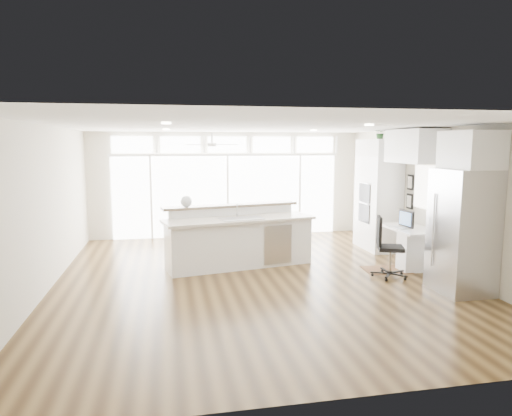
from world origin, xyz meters
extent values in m
cube|color=#3C2812|center=(0.00, 0.00, -0.01)|extent=(7.00, 8.00, 0.02)
cube|color=white|center=(0.00, 0.00, 2.70)|extent=(7.00, 8.00, 0.02)
cube|color=beige|center=(0.00, 4.00, 1.35)|extent=(7.00, 0.04, 2.70)
cube|color=beige|center=(0.00, -4.00, 1.35)|extent=(7.00, 0.04, 2.70)
cube|color=beige|center=(-3.50, 0.00, 1.35)|extent=(0.04, 8.00, 2.70)
cube|color=beige|center=(3.50, 0.00, 1.35)|extent=(0.04, 8.00, 2.70)
cube|color=white|center=(0.00, 3.94, 1.05)|extent=(5.80, 0.06, 2.08)
cube|color=white|center=(0.00, 3.94, 2.38)|extent=(5.90, 0.06, 0.40)
cube|color=white|center=(3.46, 0.30, 1.55)|extent=(0.04, 0.85, 0.85)
cube|color=white|center=(-0.50, 2.80, 2.48)|extent=(1.16, 1.16, 0.32)
cube|color=#F2EACE|center=(0.00, 0.20, 2.68)|extent=(3.40, 3.00, 0.02)
cube|color=white|center=(3.17, 1.80, 1.25)|extent=(0.64, 1.20, 2.50)
cube|color=white|center=(3.13, 0.30, 0.38)|extent=(0.72, 1.30, 0.76)
cube|color=white|center=(3.17, 0.30, 2.35)|extent=(0.64, 1.30, 0.64)
cube|color=silver|center=(3.11, -1.35, 1.00)|extent=(0.76, 0.90, 2.00)
cube|color=white|center=(3.17, -1.35, 2.30)|extent=(0.64, 0.90, 0.60)
cube|color=black|center=(3.46, 0.92, 1.40)|extent=(0.06, 0.22, 0.80)
cube|color=white|center=(-0.17, 0.90, 0.59)|extent=(3.11, 1.66, 1.17)
cube|color=#3D2213|center=(2.54, 0.05, 0.01)|extent=(0.89, 0.67, 0.01)
cube|color=black|center=(2.38, -0.39, 0.55)|extent=(0.71, 0.69, 1.10)
sphere|color=silver|center=(-1.18, 1.11, 1.29)|extent=(0.23, 0.23, 0.22)
cube|color=black|center=(3.05, 0.30, 0.94)|extent=(0.12, 0.45, 0.37)
cube|color=silver|center=(2.88, 0.30, 0.77)|extent=(0.16, 0.35, 0.02)
imported|color=#285A26|center=(3.17, 1.80, 2.62)|extent=(0.30, 0.32, 0.23)
camera|label=1|loc=(-1.54, -7.78, 2.39)|focal=32.00mm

